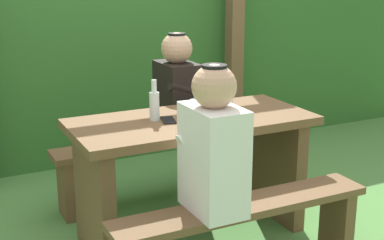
{
  "coord_description": "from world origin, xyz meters",
  "views": [
    {
      "loc": [
        -1.36,
        -2.73,
        1.59
      ],
      "look_at": [
        0.0,
        0.0,
        0.73
      ],
      "focal_mm": 51.49,
      "sensor_mm": 36.0,
      "label": 1
    }
  ],
  "objects_px": {
    "bottle_right": "(154,104)",
    "cell_phone": "(168,120)",
    "drinking_glass": "(196,108)",
    "bench_far": "(155,157)",
    "person_white_shirt": "(213,145)",
    "person_black_coat": "(177,90)",
    "bottle_left": "(228,97)",
    "picnic_table": "(192,156)",
    "bench_near": "(243,226)"
  },
  "relations": [
    {
      "from": "bench_near",
      "to": "person_white_shirt",
      "type": "relative_size",
      "value": 1.95
    },
    {
      "from": "picnic_table",
      "to": "cell_phone",
      "type": "height_order",
      "value": "cell_phone"
    },
    {
      "from": "person_black_coat",
      "to": "bottle_right",
      "type": "bearing_deg",
      "value": -126.44
    },
    {
      "from": "bottle_right",
      "to": "person_white_shirt",
      "type": "bearing_deg",
      "value": -86.66
    },
    {
      "from": "drinking_glass",
      "to": "cell_phone",
      "type": "height_order",
      "value": "drinking_glass"
    },
    {
      "from": "bottle_left",
      "to": "bottle_right",
      "type": "height_order",
      "value": "bottle_right"
    },
    {
      "from": "cell_phone",
      "to": "bench_near",
      "type": "bearing_deg",
      "value": -61.76
    },
    {
      "from": "bottle_right",
      "to": "person_black_coat",
      "type": "bearing_deg",
      "value": 53.56
    },
    {
      "from": "bench_near",
      "to": "person_black_coat",
      "type": "bearing_deg",
      "value": 81.39
    },
    {
      "from": "picnic_table",
      "to": "bench_near",
      "type": "xyz_separation_m",
      "value": [
        0.0,
        -0.58,
        -0.19
      ]
    },
    {
      "from": "picnic_table",
      "to": "person_white_shirt",
      "type": "distance_m",
      "value": 0.66
    },
    {
      "from": "bottle_right",
      "to": "drinking_glass",
      "type": "bearing_deg",
      "value": -5.02
    },
    {
      "from": "bench_far",
      "to": "person_white_shirt",
      "type": "distance_m",
      "value": 1.25
    },
    {
      "from": "person_black_coat",
      "to": "bottle_right",
      "type": "relative_size",
      "value": 3.08
    },
    {
      "from": "person_white_shirt",
      "to": "bottle_left",
      "type": "height_order",
      "value": "person_white_shirt"
    },
    {
      "from": "bench_far",
      "to": "bottle_left",
      "type": "height_order",
      "value": "bottle_left"
    },
    {
      "from": "bench_near",
      "to": "bottle_left",
      "type": "distance_m",
      "value": 0.83
    },
    {
      "from": "bottle_right",
      "to": "cell_phone",
      "type": "height_order",
      "value": "bottle_right"
    },
    {
      "from": "bench_near",
      "to": "cell_phone",
      "type": "xyz_separation_m",
      "value": [
        -0.15,
        0.58,
        0.43
      ]
    },
    {
      "from": "bench_near",
      "to": "person_white_shirt",
      "type": "bearing_deg",
      "value": 178.91
    },
    {
      "from": "bench_far",
      "to": "bottle_right",
      "type": "xyz_separation_m",
      "value": [
        -0.21,
        -0.53,
        0.52
      ]
    },
    {
      "from": "person_black_coat",
      "to": "bottle_left",
      "type": "bearing_deg",
      "value": -82.41
    },
    {
      "from": "bottle_left",
      "to": "bench_near",
      "type": "bearing_deg",
      "value": -112.51
    },
    {
      "from": "bench_near",
      "to": "bottle_left",
      "type": "bearing_deg",
      "value": 67.49
    },
    {
      "from": "bottle_left",
      "to": "bottle_right",
      "type": "distance_m",
      "value": 0.46
    },
    {
      "from": "person_black_coat",
      "to": "drinking_glass",
      "type": "relative_size",
      "value": 7.36
    },
    {
      "from": "drinking_glass",
      "to": "cell_phone",
      "type": "xyz_separation_m",
      "value": [
        -0.19,
        -0.03,
        -0.04
      ]
    },
    {
      "from": "person_white_shirt",
      "to": "bottle_left",
      "type": "xyz_separation_m",
      "value": [
        0.42,
        0.6,
        0.06
      ]
    },
    {
      "from": "bottle_left",
      "to": "cell_phone",
      "type": "distance_m",
      "value": 0.41
    },
    {
      "from": "person_black_coat",
      "to": "bottle_right",
      "type": "height_order",
      "value": "person_black_coat"
    },
    {
      "from": "picnic_table",
      "to": "bottle_right",
      "type": "xyz_separation_m",
      "value": [
        -0.21,
        0.05,
        0.33
      ]
    },
    {
      "from": "picnic_table",
      "to": "bench_near",
      "type": "relative_size",
      "value": 1.0
    },
    {
      "from": "bench_near",
      "to": "bench_far",
      "type": "xyz_separation_m",
      "value": [
        0.0,
        1.16,
        0.0
      ]
    },
    {
      "from": "picnic_table",
      "to": "bottle_right",
      "type": "height_order",
      "value": "bottle_right"
    },
    {
      "from": "bottle_right",
      "to": "bottle_left",
      "type": "bearing_deg",
      "value": -3.89
    },
    {
      "from": "person_white_shirt",
      "to": "bottle_left",
      "type": "bearing_deg",
      "value": 54.64
    },
    {
      "from": "picnic_table",
      "to": "person_black_coat",
      "type": "bearing_deg",
      "value": 73.1
    },
    {
      "from": "bench_near",
      "to": "person_black_coat",
      "type": "height_order",
      "value": "person_black_coat"
    },
    {
      "from": "bench_near",
      "to": "bottle_right",
      "type": "relative_size",
      "value": 6.0
    },
    {
      "from": "drinking_glass",
      "to": "bottle_left",
      "type": "height_order",
      "value": "bottle_left"
    },
    {
      "from": "picnic_table",
      "to": "bench_far",
      "type": "xyz_separation_m",
      "value": [
        0.0,
        0.58,
        -0.19
      ]
    },
    {
      "from": "person_white_shirt",
      "to": "bottle_left",
      "type": "relative_size",
      "value": 3.18
    },
    {
      "from": "picnic_table",
      "to": "person_black_coat",
      "type": "xyz_separation_m",
      "value": [
        0.17,
        0.57,
        0.27
      ]
    },
    {
      "from": "bench_far",
      "to": "cell_phone",
      "type": "distance_m",
      "value": 0.74
    },
    {
      "from": "person_black_coat",
      "to": "bottle_left",
      "type": "height_order",
      "value": "person_black_coat"
    },
    {
      "from": "bench_far",
      "to": "bottle_left",
      "type": "distance_m",
      "value": 0.8
    },
    {
      "from": "bench_far",
      "to": "drinking_glass",
      "type": "bearing_deg",
      "value": -85.47
    },
    {
      "from": "bottle_left",
      "to": "bottle_right",
      "type": "relative_size",
      "value": 0.97
    },
    {
      "from": "cell_phone",
      "to": "bottle_left",
      "type": "bearing_deg",
      "value": 16.71
    },
    {
      "from": "bench_far",
      "to": "cell_phone",
      "type": "height_order",
      "value": "cell_phone"
    }
  ]
}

